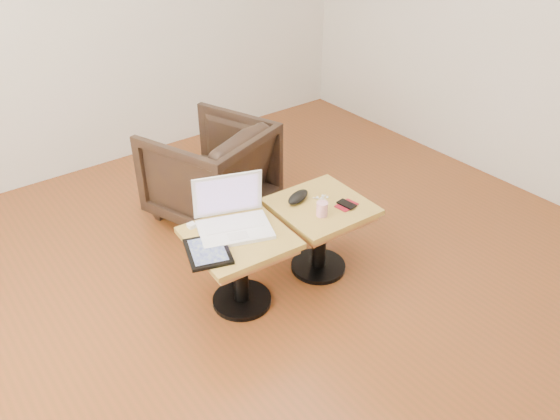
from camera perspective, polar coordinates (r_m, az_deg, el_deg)
room_shell at (r=2.29m, az=-0.21°, el=14.51°), size 4.52×4.52×2.71m
side_table_left at (r=2.86m, az=-4.24°, el=-4.49°), size 0.53×0.53×0.45m
side_table_right at (r=3.10m, az=4.24°, el=-1.16°), size 0.52×0.52×0.45m
laptop at (r=2.83m, az=-4.98°, el=-0.85°), size 0.44×0.39×0.26m
tablet at (r=2.68m, az=-7.55°, el=-4.31°), size 0.28×0.31×0.02m
charging_adapter at (r=2.88m, az=-9.23°, el=-1.61°), size 0.04×0.04×0.02m
glasses_case at (r=3.05m, az=1.90°, el=1.38°), size 0.18×0.12×0.05m
striped_cup at (r=2.93m, az=4.41°, el=0.11°), size 0.07×0.07×0.08m
earbuds_tangle at (r=3.09m, az=4.43°, el=1.34°), size 0.08×0.05×0.01m
phone_on_sleeve at (r=3.04m, az=6.97°, el=0.56°), size 0.13×0.11×0.01m
armchair at (r=3.66m, az=-7.28°, el=4.08°), size 0.89×0.91×0.65m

